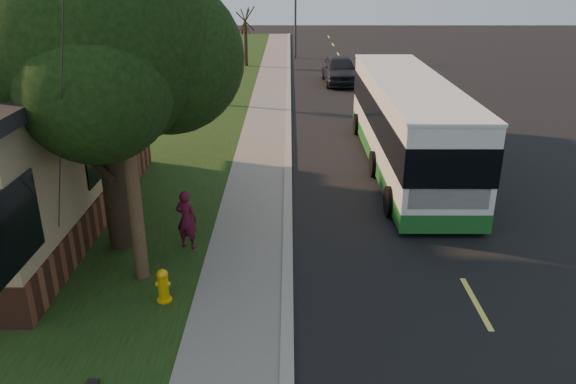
% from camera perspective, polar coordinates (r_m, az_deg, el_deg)
% --- Properties ---
extents(ground, '(120.00, 120.00, 0.00)m').
position_cam_1_polar(ground, '(12.12, -0.07, -11.23)').
color(ground, black).
rests_on(ground, ground).
extents(road, '(8.00, 80.00, 0.01)m').
position_cam_1_polar(road, '(21.57, 10.73, 3.69)').
color(road, black).
rests_on(road, ground).
extents(curb, '(0.25, 80.00, 0.12)m').
position_cam_1_polar(curb, '(21.19, 0.02, 3.90)').
color(curb, gray).
rests_on(curb, ground).
extents(sidewalk, '(2.00, 80.00, 0.08)m').
position_cam_1_polar(sidewalk, '(21.22, -2.69, 3.85)').
color(sidewalk, slate).
rests_on(sidewalk, ground).
extents(grass_verge, '(5.00, 80.00, 0.07)m').
position_cam_1_polar(grass_verge, '(21.68, -11.99, 3.76)').
color(grass_verge, black).
rests_on(grass_verge, ground).
extents(fire_hydrant, '(0.32, 0.32, 0.74)m').
position_cam_1_polar(fire_hydrant, '(12.18, -12.56, -9.24)').
color(fire_hydrant, '#DFA60B').
rests_on(fire_hydrant, grass_verge).
extents(utility_pole, '(2.86, 3.21, 9.07)m').
position_cam_1_polar(utility_pole, '(11.80, -16.66, 11.29)').
color(utility_pole, '#473321').
rests_on(utility_pole, ground).
extents(leafy_tree, '(6.30, 6.00, 7.80)m').
position_cam_1_polar(leafy_tree, '(13.54, -18.60, 14.66)').
color(leafy_tree, black).
rests_on(leafy_tree, grass_verge).
extents(bare_tree_near, '(1.38, 1.21, 4.31)m').
position_cam_1_polar(bare_tree_near, '(28.71, -7.13, 12.84)').
color(bare_tree_near, black).
rests_on(bare_tree_near, grass_verge).
extents(bare_tree_far, '(1.38, 1.21, 4.03)m').
position_cam_1_polar(bare_tree_far, '(40.52, -4.33, 15.37)').
color(bare_tree_far, black).
rests_on(bare_tree_far, grass_verge).
extents(traffic_signal, '(0.18, 0.22, 5.50)m').
position_cam_1_polar(traffic_signal, '(44.28, 0.76, 17.49)').
color(traffic_signal, '#2D2D30').
rests_on(traffic_signal, ground).
extents(transit_bus, '(2.64, 11.46, 3.10)m').
position_cam_1_polar(transit_bus, '(19.89, 12.00, 7.00)').
color(transit_bus, silver).
rests_on(transit_bus, ground).
extents(skateboarder, '(0.64, 0.53, 1.52)m').
position_cam_1_polar(skateboarder, '(14.08, -10.27, -2.75)').
color(skateboarder, '#501025').
rests_on(skateboarder, grass_verge).
extents(distant_car, '(2.09, 4.91, 1.66)m').
position_cam_1_polar(distant_car, '(34.78, 5.29, 12.29)').
color(distant_car, black).
rests_on(distant_car, ground).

